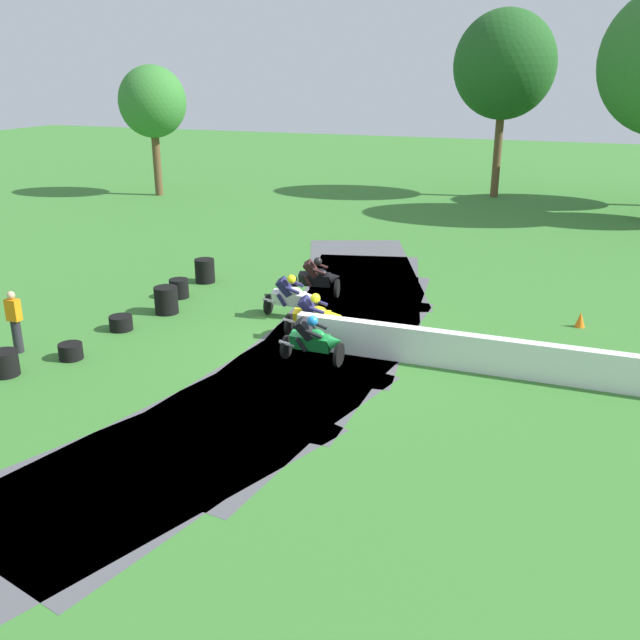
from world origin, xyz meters
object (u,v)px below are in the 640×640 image
at_px(tire_stack_near, 5,363).
at_px(track_marshal, 15,322).
at_px(tire_stack_mid_a, 71,351).
at_px(traffic_cone, 580,319).
at_px(motorcycle_lead_green, 313,340).
at_px(motorcycle_chase_yellow, 315,316).
at_px(motorcycle_fourth_black, 317,278).
at_px(tire_stack_extra_b, 205,271).
at_px(motorcycle_trailing_white, 292,296).
at_px(tire_stack_extra_a, 179,288).
at_px(tire_stack_mid_b, 121,323).
at_px(tire_stack_far, 166,300).

xyz_separation_m(tire_stack_near, track_marshal, (-0.76, 1.25, 0.52)).
distance_m(tire_stack_mid_a, traffic_cone, 13.73).
height_order(motorcycle_lead_green, motorcycle_chase_yellow, motorcycle_chase_yellow).
xyz_separation_m(motorcycle_lead_green, motorcycle_fourth_black, (-1.85, 5.08, 0.01)).
xyz_separation_m(tire_stack_extra_b, traffic_cone, (12.05, -0.16, -0.18)).
bearing_deg(track_marshal, motorcycle_lead_green, 15.00).
bearing_deg(tire_stack_near, motorcycle_trailing_white, 52.67).
bearing_deg(motorcycle_trailing_white, tire_stack_extra_a, 173.24).
height_order(motorcycle_chase_yellow, tire_stack_near, motorcycle_chase_yellow).
bearing_deg(motorcycle_fourth_black, tire_stack_mid_a, -119.55).
height_order(motorcycle_lead_green, tire_stack_mid_a, motorcycle_lead_green).
relative_size(tire_stack_mid_a, traffic_cone, 1.35).
bearing_deg(motorcycle_chase_yellow, tire_stack_mid_b, -166.30).
bearing_deg(tire_stack_extra_a, motorcycle_chase_yellow, -19.09).
xyz_separation_m(tire_stack_near, tire_stack_far, (1.10, 5.25, 0.10)).
bearing_deg(track_marshal, tire_stack_far, 65.02).
bearing_deg(track_marshal, tire_stack_near, -58.69).
bearing_deg(traffic_cone, motorcycle_lead_green, -139.81).
bearing_deg(tire_stack_mid_b, tire_stack_near, -101.13).
xyz_separation_m(motorcycle_lead_green, tire_stack_extra_b, (-6.00, 5.27, -0.23)).
relative_size(motorcycle_chase_yellow, tire_stack_extra_a, 2.79).
xyz_separation_m(tire_stack_mid_b, tire_stack_far, (0.40, 1.69, 0.20)).
height_order(tire_stack_near, traffic_cone, tire_stack_near).
relative_size(tire_stack_mid_b, traffic_cone, 1.45).
distance_m(motorcycle_chase_yellow, tire_stack_extra_a, 5.64).
xyz_separation_m(motorcycle_lead_green, tire_stack_near, (-6.56, -3.21, -0.33)).
relative_size(tire_stack_extra_b, track_marshal, 0.49).
relative_size(motorcycle_chase_yellow, motorcycle_trailing_white, 1.00).
distance_m(tire_stack_mid_a, tire_stack_far, 3.91).
bearing_deg(tire_stack_near, motorcycle_chase_yellow, 39.01).
height_order(tire_stack_mid_b, tire_stack_extra_b, tire_stack_extra_b).
xyz_separation_m(tire_stack_near, tire_stack_mid_a, (0.78, 1.36, -0.10)).
height_order(motorcycle_chase_yellow, motorcycle_fourth_black, motorcycle_fourth_black).
bearing_deg(tire_stack_extra_a, tire_stack_extra_b, 92.77).
bearing_deg(tire_stack_mid_a, tire_stack_far, 85.31).
bearing_deg(tire_stack_far, tire_stack_near, -101.85).
height_order(tire_stack_far, tire_stack_extra_b, same).
distance_m(motorcycle_lead_green, tire_stack_far, 5.83).
bearing_deg(motorcycle_lead_green, tire_stack_extra_a, 149.56).
bearing_deg(tire_stack_extra_a, tire_stack_near, -95.57).
height_order(motorcycle_fourth_black, tire_stack_mid_a, motorcycle_fourth_black).
relative_size(tire_stack_far, tire_stack_extra_b, 1.00).
xyz_separation_m(motorcycle_chase_yellow, traffic_cone, (6.64, 3.48, -0.41)).
relative_size(tire_stack_extra_b, traffic_cone, 1.82).
height_order(motorcycle_chase_yellow, tire_stack_mid_a, motorcycle_chase_yellow).
bearing_deg(tire_stack_mid_b, track_marshal, -122.36).
relative_size(motorcycle_chase_yellow, traffic_cone, 3.83).
bearing_deg(tire_stack_near, tire_stack_far, 78.15).
bearing_deg(track_marshal, tire_stack_mid_a, 4.11).
bearing_deg(tire_stack_near, traffic_cone, 33.43).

